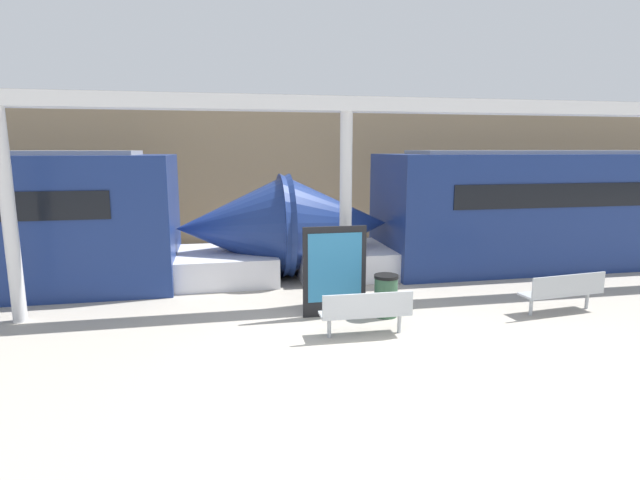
{
  "coord_description": "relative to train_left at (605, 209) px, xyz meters",
  "views": [
    {
      "loc": [
        -2.23,
        -6.65,
        3.24
      ],
      "look_at": [
        -0.26,
        3.2,
        1.4
      ],
      "focal_mm": 28.0,
      "sensor_mm": 36.0,
      "label": 1
    }
  ],
  "objects": [
    {
      "name": "ground_plane",
      "position": [
        -8.69,
        -5.82,
        -1.52
      ],
      "size": [
        60.0,
        60.0,
        0.0
      ],
      "primitive_type": "plane",
      "color": "#A8A093"
    },
    {
      "name": "station_wall",
      "position": [
        -8.69,
        4.49,
        0.98
      ],
      "size": [
        56.0,
        0.2,
        5.0
      ],
      "primitive_type": "cube",
      "color": "#9E8460",
      "rests_on": "ground_plane"
    },
    {
      "name": "train_left",
      "position": [
        0.0,
        0.0,
        0.0
      ],
      "size": [
        18.72,
        2.93,
        3.2
      ],
      "color": "navy",
      "rests_on": "ground_plane"
    },
    {
      "name": "bench_near",
      "position": [
        -8.5,
        -4.5,
        -1.04
      ],
      "size": [
        1.6,
        0.47,
        0.82
      ],
      "rotation": [
        0.0,
        0.0,
        -0.02
      ],
      "color": "#ADB2B7",
      "rests_on": "ground_plane"
    },
    {
      "name": "bench_far",
      "position": [
        -4.29,
        -4.05,
        -1.04
      ],
      "size": [
        1.78,
        0.63,
        0.82
      ],
      "rotation": [
        0.0,
        0.0,
        0.11
      ],
      "color": "#ADB2B7",
      "rests_on": "ground_plane"
    },
    {
      "name": "trash_bin",
      "position": [
        -7.81,
        -3.52,
        -1.1
      ],
      "size": [
        0.47,
        0.47,
        0.83
      ],
      "color": "#2D5138",
      "rests_on": "ground_plane"
    },
    {
      "name": "poster_board",
      "position": [
        -8.79,
        -3.29,
        -0.62
      ],
      "size": [
        1.25,
        0.07,
        1.78
      ],
      "color": "black",
      "rests_on": "ground_plane"
    },
    {
      "name": "support_column_near",
      "position": [
        -8.37,
        -2.45,
        0.47
      ],
      "size": [
        0.25,
        0.25,
        3.97
      ],
      "primitive_type": "cylinder",
      "color": "silver",
      "rests_on": "ground_plane"
    },
    {
      "name": "support_column_far",
      "position": [
        -14.74,
        -2.45,
        0.47
      ],
      "size": [
        0.25,
        0.25,
        3.97
      ],
      "primitive_type": "cylinder",
      "color": "silver",
      "rests_on": "ground_plane"
    },
    {
      "name": "canopy_beam",
      "position": [
        -8.37,
        -2.45,
        2.6
      ],
      "size": [
        28.0,
        0.6,
        0.28
      ],
      "primitive_type": "cube",
      "color": "silver",
      "rests_on": "support_column_near"
    }
  ]
}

